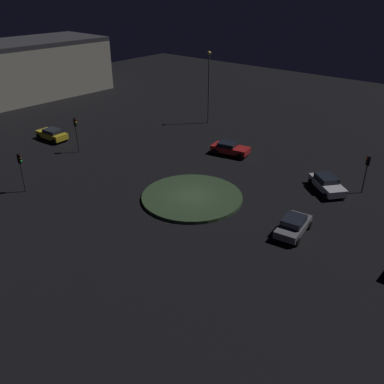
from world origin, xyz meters
The scene contains 10 objects.
ground_plane centered at (0.00, 0.00, 0.00)m, with size 118.98×118.98×0.00m, color black.
roundabout_island centered at (0.00, 0.00, 0.15)m, with size 9.27×9.27×0.30m, color #2D4228.
car_silver centered at (-8.87, -9.35, 0.76)m, with size 4.51×4.18×1.45m.
car_grey centered at (-9.91, -0.53, 0.75)m, with size 2.40×4.15×1.44m.
car_red centered at (3.48, -11.02, 0.77)m, with size 4.52×2.76×1.42m.
car_yellow centered at (23.37, -0.84, 0.78)m, with size 4.31×2.18×1.44m.
traffic_light_northeast centered at (13.04, 9.01, 2.76)m, with size 0.40×0.37×3.86m.
traffic_light_east centered at (17.42, -0.39, 2.92)m, with size 0.36×0.30×4.10m.
traffic_light_southwest centered at (-11.62, -11.11, 2.66)m, with size 0.39×0.38×3.72m.
streetlamp_southeast centered at (12.62, -18.78, 5.91)m, with size 0.48×0.48×9.67m.
Camera 1 is at (-21.47, 25.94, 18.01)m, focal length 38.79 mm.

